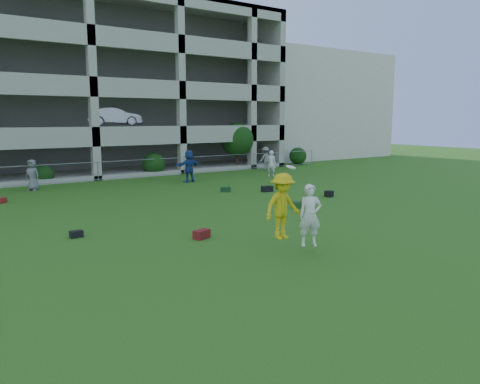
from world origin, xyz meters
TOP-DOWN VIEW (x-y plane):
  - ground at (0.00, 0.00)m, footprint 100.00×100.00m
  - stucco_building at (23.00, 28.00)m, footprint 16.00×14.00m
  - bystander_c at (-4.14, 17.09)m, footprint 0.94×0.95m
  - bystander_d at (4.35, 15.27)m, footprint 1.86×0.86m
  - bystander_e at (10.10, 14.53)m, footprint 0.72×0.75m
  - bystander_f at (12.16, 17.80)m, footprint 1.15×0.71m
  - bag_red_a at (-1.87, 3.12)m, footprint 0.62×0.47m
  - bag_black_b at (-5.14, 5.57)m, footprint 0.41×0.26m
  - bag_green_c at (4.11, 5.27)m, footprint 0.61×0.59m
  - crate_d at (7.33, 6.52)m, footprint 0.44×0.44m
  - bag_black_e at (5.85, 9.55)m, footprint 0.64×0.40m
  - bag_red_f at (-6.15, 13.80)m, footprint 0.51×0.52m
  - bag_green_g at (4.03, 10.76)m, footprint 0.58×0.49m
  - frisbee_contest at (-0.78, 0.13)m, footprint 1.80×0.95m
  - parking_garage at (-0.01, 27.70)m, footprint 30.00×14.00m
  - fence at (0.00, 19.00)m, footprint 36.06×0.06m
  - shrub_row at (4.59, 19.70)m, footprint 34.38×2.52m

SIDE VIEW (x-z plane):
  - ground at x=0.00m, z-range 0.00..0.00m
  - bag_black_b at x=-5.14m, z-range 0.00..0.22m
  - bag_red_f at x=-6.15m, z-range 0.00..0.24m
  - bag_green_g at x=4.03m, z-range 0.00..0.25m
  - bag_green_c at x=4.11m, z-range 0.00..0.26m
  - bag_red_a at x=-1.87m, z-range 0.00..0.28m
  - crate_d at x=7.33m, z-range 0.00..0.30m
  - bag_black_e at x=5.85m, z-range 0.00..0.30m
  - fence at x=0.00m, z-range 0.01..1.21m
  - bystander_c at x=-4.14m, z-range 0.00..1.66m
  - bystander_f at x=12.16m, z-range 0.00..1.73m
  - bystander_e at x=10.10m, z-range 0.00..1.73m
  - bystander_d at x=4.35m, z-range 0.00..1.93m
  - frisbee_contest at x=-0.78m, z-range 0.18..2.50m
  - shrub_row at x=4.59m, z-range -0.24..3.26m
  - stucco_building at x=23.00m, z-range 0.00..10.00m
  - parking_garage at x=-0.01m, z-range 0.01..12.01m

